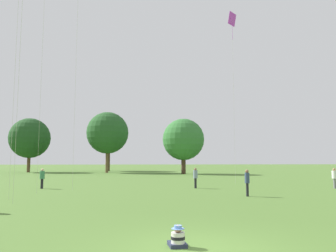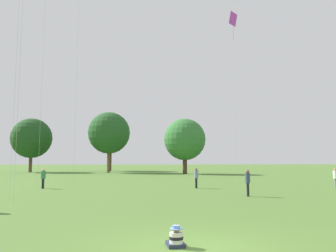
{
  "view_description": "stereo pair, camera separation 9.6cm",
  "coord_description": "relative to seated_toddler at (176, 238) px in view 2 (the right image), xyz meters",
  "views": [
    {
      "loc": [
        -1.37,
        -8.19,
        2.2
      ],
      "look_at": [
        -0.14,
        7.67,
        3.85
      ],
      "focal_mm": 35.0,
      "sensor_mm": 36.0,
      "label": 1
    },
    {
      "loc": [
        -1.27,
        -8.2,
        2.2
      ],
      "look_at": [
        -0.14,
        7.67,
        3.85
      ],
      "focal_mm": 35.0,
      "sensor_mm": 36.0,
      "label": 2
    }
  ],
  "objects": [
    {
      "name": "seated_toddler",
      "position": [
        0.0,
        0.0,
        0.0
      ],
      "size": [
        0.49,
        0.58,
        0.55
      ],
      "rotation": [
        0.0,
        0.0,
        0.11
      ],
      "color": "#282D47",
      "rests_on": "ground"
    },
    {
      "name": "distant_tree_3",
      "position": [
        -7.01,
        48.78,
        6.65
      ],
      "size": [
        7.23,
        7.23,
        10.5
      ],
      "color": "brown",
      "rests_on": "ground"
    },
    {
      "name": "distant_tree_0",
      "position": [
        5.54,
        43.07,
        5.2
      ],
      "size": [
        6.61,
        6.61,
        8.75
      ],
      "color": "#473323",
      "rests_on": "ground"
    },
    {
      "name": "ground_plane",
      "position": [
        0.46,
        -0.33,
        -0.22
      ],
      "size": [
        300.0,
        300.0,
        0.0
      ],
      "primitive_type": "plane",
      "color": "#4C702D"
    },
    {
      "name": "person_standing_2",
      "position": [
        -8.61,
        17.6,
        0.68
      ],
      "size": [
        0.46,
        0.46,
        1.53
      ],
      "rotation": [
        0.0,
        0.0,
        0.31
      ],
      "color": "black",
      "rests_on": "ground"
    },
    {
      "name": "person_standing_1",
      "position": [
        13.92,
        15.99,
        0.7
      ],
      "size": [
        0.46,
        0.46,
        1.55
      ],
      "rotation": [
        0.0,
        0.0,
        1.91
      ],
      "color": "slate",
      "rests_on": "ground"
    },
    {
      "name": "distant_tree_2",
      "position": [
        -7.77,
        57.49,
        6.8
      ],
      "size": [
        7.06,
        7.06,
        10.59
      ],
      "color": "#473323",
      "rests_on": "ground"
    },
    {
      "name": "person_standing_3",
      "position": [
        3.22,
        17.01,
        0.72
      ],
      "size": [
        0.44,
        0.44,
        1.57
      ],
      "rotation": [
        0.0,
        0.0,
        5.82
      ],
      "color": "black",
      "rests_on": "ground"
    },
    {
      "name": "kite_1",
      "position": [
        7.61,
        21.24,
        15.01
      ],
      "size": [
        1.04,
        1.01,
        16.32
      ],
      "rotation": [
        0.0,
        0.0,
        3.12
      ],
      "color": "#B738C6",
      "rests_on": "ground"
    },
    {
      "name": "distant_tree_1",
      "position": [
        -21.14,
        51.81,
        5.86
      ],
      "size": [
        7.15,
        7.15,
        9.67
      ],
      "color": "brown",
      "rests_on": "ground"
    },
    {
      "name": "person_standing_0",
      "position": [
        5.44,
        11.13,
        0.76
      ],
      "size": [
        0.38,
        0.38,
        1.61
      ],
      "rotation": [
        0.0,
        0.0,
        2.73
      ],
      "color": "black",
      "rests_on": "ground"
    }
  ]
}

